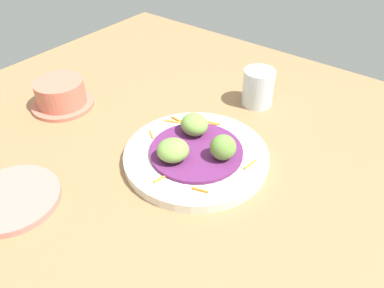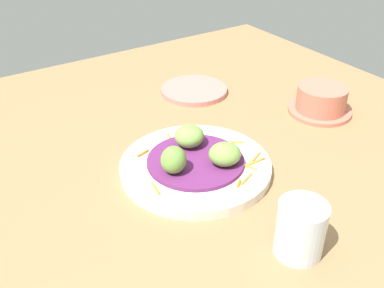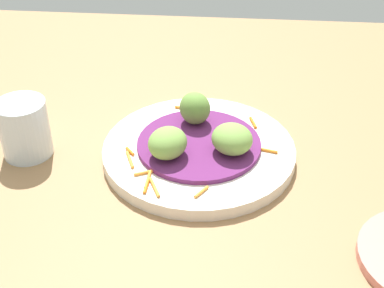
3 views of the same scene
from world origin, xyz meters
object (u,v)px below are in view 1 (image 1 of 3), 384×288
(terracotta_bowl, at_px, (61,95))
(water_glass, at_px, (258,87))
(main_plate, at_px, (196,156))
(guac_scoop_right, at_px, (172,151))
(side_plate_small, at_px, (12,199))
(guac_scoop_center, at_px, (194,124))
(guac_scoop_left, at_px, (223,147))

(terracotta_bowl, xyz_separation_m, water_glass, (0.27, -0.33, 0.01))
(main_plate, xyz_separation_m, guac_scoop_right, (-0.05, 0.02, 0.03))
(side_plate_small, distance_m, water_glass, 0.52)
(terracotta_bowl, bearing_deg, guac_scoop_center, -77.24)
(guac_scoop_right, relative_size, water_glass, 0.70)
(main_plate, relative_size, guac_scoop_left, 5.67)
(main_plate, height_order, guac_scoop_center, guac_scoop_center)
(main_plate, bearing_deg, terracotta_bowl, 95.33)
(main_plate, bearing_deg, water_glass, 2.74)
(guac_scoop_right, distance_m, water_glass, 0.28)
(main_plate, distance_m, terracotta_bowl, 0.34)
(guac_scoop_left, relative_size, guac_scoop_center, 0.84)
(guac_scoop_right, relative_size, terracotta_bowl, 0.42)
(guac_scoop_left, bearing_deg, main_plate, 101.22)
(side_plate_small, relative_size, terracotta_bowl, 1.15)
(terracotta_bowl, bearing_deg, main_plate, -84.67)
(guac_scoop_center, xyz_separation_m, water_glass, (0.20, -0.02, -0.00))
(side_plate_small, bearing_deg, guac_scoop_left, -39.16)
(main_plate, distance_m, side_plate_small, 0.31)
(main_plate, height_order, side_plate_small, main_plate)
(terracotta_bowl, distance_m, water_glass, 0.42)
(main_plate, distance_m, guac_scoop_right, 0.06)
(main_plate, bearing_deg, guac_scoop_center, 41.22)
(guac_scoop_right, bearing_deg, guac_scoop_left, -48.78)
(main_plate, relative_size, guac_scoop_center, 4.76)
(guac_scoop_left, height_order, guac_scoop_center, guac_scoop_left)
(guac_scoop_left, xyz_separation_m, terracotta_bowl, (-0.04, 0.39, -0.02))
(side_plate_small, relative_size, water_glass, 1.92)
(main_plate, xyz_separation_m, terracotta_bowl, (-0.03, 0.34, 0.02))
(guac_scoop_left, bearing_deg, side_plate_small, 140.84)
(side_plate_small, xyz_separation_m, water_glass, (0.49, -0.16, 0.03))
(guac_scoop_right, bearing_deg, guac_scoop_center, 11.22)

